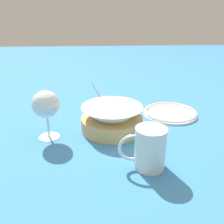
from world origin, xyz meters
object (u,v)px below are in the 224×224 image
sauce_cup (101,105)px  side_plate (170,112)px  food_basket (112,119)px  beer_mug (149,150)px  wine_glass (46,106)px

sauce_cup → side_plate: size_ratio=0.56×
food_basket → sauce_cup: size_ratio=1.77×
beer_mug → side_plate: bearing=-114.2°
food_basket → wine_glass: size_ratio=1.33×
food_basket → sauce_cup: (0.03, -0.18, -0.01)m
food_basket → beer_mug: bearing=110.8°
beer_mug → food_basket: bearing=-69.2°
food_basket → side_plate: size_ratio=1.00×
wine_glass → beer_mug: wine_glass is taller
sauce_cup → wine_glass: (0.18, 0.22, 0.09)m
food_basket → wine_glass: bearing=11.3°
sauce_cup → beer_mug: sauce_cup is taller
sauce_cup → side_plate: sauce_cup is taller
sauce_cup → wine_glass: 0.30m
sauce_cup → wine_glass: wine_glass is taller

